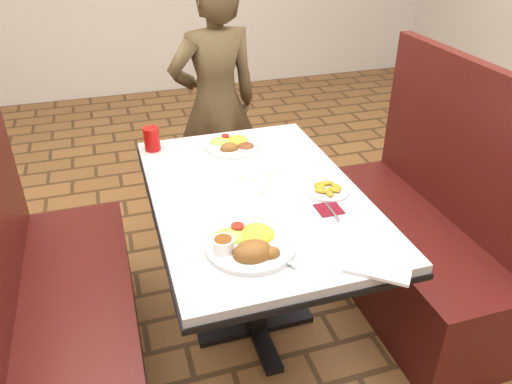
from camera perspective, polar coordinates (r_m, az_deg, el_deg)
The scene contains 14 objects.
dining_table at distance 2.02m, azimuth 0.00°, elevation -2.35°, with size 0.81×1.21×0.75m.
booth_bench_left at distance 2.17m, azimuth -21.10°, elevation -12.87°, with size 0.47×1.20×1.17m.
booth_bench_right at distance 2.51m, azimuth 17.72°, elevation -5.48°, with size 0.47×1.20×1.17m.
diner_person at distance 2.90m, azimuth -4.64°, elevation 9.83°, with size 0.53×0.35×1.45m, color brown.
near_dinner_plate at distance 1.64m, azimuth -0.80°, elevation -5.56°, with size 0.30×0.30×0.09m.
far_dinner_plate at distance 2.32m, azimuth -2.68°, elevation 5.68°, with size 0.25×0.25×0.07m.
plantain_plate at distance 1.98m, azimuth 8.10°, elevation 0.30°, with size 0.17×0.17×0.03m.
maroon_napkin at distance 1.88m, azimuth 8.34°, elevation -1.94°, with size 0.09×0.09×0.00m, color #5D0E19.
spoon_utensil at distance 1.86m, azimuth 8.68°, elevation -2.21°, with size 0.01×0.13×0.00m, color silver.
red_tumbler at distance 2.33m, azimuth -11.82°, elevation 5.96°, with size 0.07×0.07×0.11m, color red.
paper_napkin at distance 1.63m, azimuth 13.86°, elevation -7.95°, with size 0.20×0.15×0.01m, color white.
knife_utensil at distance 1.63m, azimuth 2.59°, elevation -6.96°, with size 0.01×0.17×0.00m, color silver.
fork_utensil at distance 1.63m, azimuth 2.39°, elevation -6.86°, with size 0.01×0.15×0.00m, color silver.
lettuce_shreds at distance 2.02m, azimuth 0.57°, elevation 1.02°, with size 0.28×0.32×0.00m, color #88BB4A, non-canonical shape.
Camera 1 is at (-0.50, -1.61, 1.75)m, focal length 35.00 mm.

